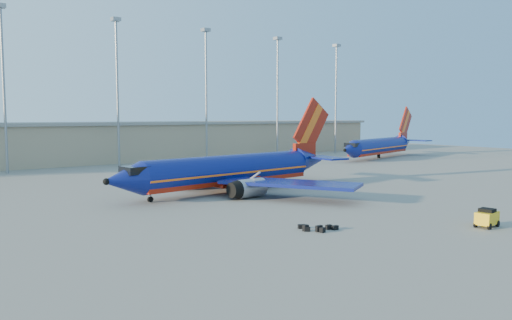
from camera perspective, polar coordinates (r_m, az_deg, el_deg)
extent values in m
plane|color=slate|center=(64.46, 4.09, -3.77)|extent=(220.00, 220.00, 0.00)
cube|color=gray|center=(118.24, -10.74, 2.14)|extent=(120.00, 15.00, 8.00)
cube|color=slate|center=(118.11, -10.78, 4.18)|extent=(122.00, 16.00, 0.60)
cylinder|color=gray|center=(95.76, -26.85, 6.99)|extent=(0.44, 0.44, 28.00)
cube|color=gray|center=(97.42, -27.20, 15.42)|extent=(1.60, 1.60, 0.70)
cylinder|color=gray|center=(101.17, -15.54, 7.22)|extent=(0.44, 0.44, 28.00)
cube|color=gray|center=(102.74, -15.74, 15.22)|extent=(1.60, 1.60, 0.70)
cylinder|color=gray|center=(109.99, -5.71, 7.20)|extent=(0.44, 0.44, 28.00)
cube|color=gray|center=(111.44, -5.77, 14.57)|extent=(1.60, 1.60, 0.70)
cylinder|color=gray|center=(121.50, 2.47, 7.02)|extent=(0.44, 0.44, 28.00)
cube|color=gray|center=(122.82, 2.50, 13.70)|extent=(1.60, 1.60, 0.70)
cylinder|color=gray|center=(135.01, 9.12, 6.77)|extent=(0.44, 0.44, 28.00)
cube|color=gray|center=(136.19, 9.20, 12.79)|extent=(1.60, 1.60, 0.70)
cylinder|color=navy|center=(64.97, -3.12, -1.14)|extent=(25.81, 6.59, 3.94)
cube|color=#9A1B0C|center=(65.09, -3.11, -2.03)|extent=(25.73, 5.84, 1.38)
cube|color=orange|center=(65.00, -3.12, -1.37)|extent=(25.81, 6.63, 0.23)
cone|color=navy|center=(56.68, -14.90, -2.22)|extent=(4.86, 4.38, 3.94)
cube|color=black|center=(57.22, -13.70, -1.11)|extent=(2.83, 3.02, 0.85)
cone|color=navy|center=(75.72, 5.98, 0.01)|extent=(5.91, 4.49, 3.94)
cube|color=#9A1B0C|center=(74.98, 5.56, 1.07)|extent=(4.51, 1.05, 2.34)
cube|color=#9A1B0C|center=(75.92, 6.34, 3.92)|extent=(7.80, 1.16, 8.49)
cube|color=orange|center=(75.76, 6.23, 3.92)|extent=(5.21, 0.99, 6.66)
cube|color=navy|center=(77.80, 3.78, 0.60)|extent=(5.14, 7.46, 0.23)
cube|color=navy|center=(73.02, 7.89, 0.26)|extent=(3.89, 7.11, 0.23)
cube|color=navy|center=(73.41, -6.81, -1.20)|extent=(10.15, 17.33, 0.37)
cube|color=navy|center=(59.36, 3.85, -2.67)|extent=(12.85, 16.94, 0.37)
cube|color=#9A1B0C|center=(65.48, -2.75, -2.36)|extent=(6.78, 4.79, 1.06)
cylinder|color=gray|center=(68.74, -6.87, -2.21)|extent=(4.04, 2.62, 2.23)
cylinder|color=gray|center=(60.19, -0.69, -3.21)|extent=(4.04, 2.62, 2.23)
cylinder|color=gray|center=(58.59, -11.99, -4.19)|extent=(0.28, 0.28, 1.17)
cylinder|color=black|center=(58.63, -11.98, -4.42)|extent=(0.70, 0.34, 0.68)
cylinder|color=black|center=(68.40, -3.55, -2.88)|extent=(0.95, 0.68, 0.89)
cylinder|color=black|center=(64.24, -0.43, -3.39)|extent=(0.95, 0.68, 0.89)
cylinder|color=navy|center=(119.59, 13.86, 1.53)|extent=(24.90, 10.05, 3.82)
cube|color=#9A1B0C|center=(119.65, 13.85, 1.06)|extent=(24.72, 9.36, 1.34)
cube|color=orange|center=(119.60, 13.86, 1.41)|extent=(24.92, 10.09, 0.23)
cone|color=navy|center=(106.56, 10.60, 1.17)|extent=(5.17, 4.80, 3.82)
cube|color=black|center=(107.68, 10.95, 1.73)|extent=(3.08, 3.23, 0.83)
cone|color=navy|center=(133.39, 16.56, 1.98)|extent=(6.16, 5.07, 3.82)
cube|color=#9A1B0C|center=(132.56, 16.45, 2.57)|extent=(4.33, 1.66, 2.27)
cube|color=#9A1B0C|center=(133.81, 16.72, 4.13)|extent=(7.40, 2.27, 8.23)
cube|color=orange|center=(133.61, 16.69, 4.13)|extent=(4.98, 1.71, 6.46)
cube|color=navy|center=(134.33, 15.12, 2.28)|extent=(5.75, 7.29, 0.23)
cube|color=navy|center=(131.71, 17.92, 2.15)|extent=(3.42, 6.75, 0.23)
cylinder|color=black|center=(119.75, 13.84, 0.42)|extent=(0.88, 0.88, 0.93)
cube|color=yellow|center=(49.26, 24.89, -6.03)|extent=(2.45, 1.58, 1.10)
cube|color=black|center=(49.15, 24.91, -5.27)|extent=(1.24, 1.33, 0.39)
cylinder|color=black|center=(48.79, 23.81, -6.74)|extent=(0.59, 0.26, 0.57)
cylinder|color=black|center=(48.34, 25.14, -6.89)|extent=(0.59, 0.26, 0.57)
cylinder|color=black|center=(50.39, 24.59, -6.40)|extent=(0.59, 0.26, 0.57)
cylinder|color=black|center=(49.96, 25.89, -6.54)|extent=(0.59, 0.26, 0.57)
cube|color=black|center=(43.51, 7.21, -7.77)|extent=(0.65, 0.31, 0.53)
cube|color=black|center=(43.23, 7.60, -7.93)|extent=(0.58, 0.47, 0.43)
cube|color=black|center=(44.36, 9.03, -7.64)|extent=(0.61, 0.34, 0.38)
cube|color=black|center=(43.44, 5.86, -7.87)|extent=(0.58, 0.50, 0.40)
cube|color=black|center=(43.58, 5.68, -7.73)|extent=(0.52, 0.39, 0.54)
cube|color=black|center=(44.43, 8.29, -7.60)|extent=(0.56, 0.33, 0.41)
cube|color=black|center=(44.49, 5.24, -7.58)|extent=(0.76, 0.66, 0.36)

